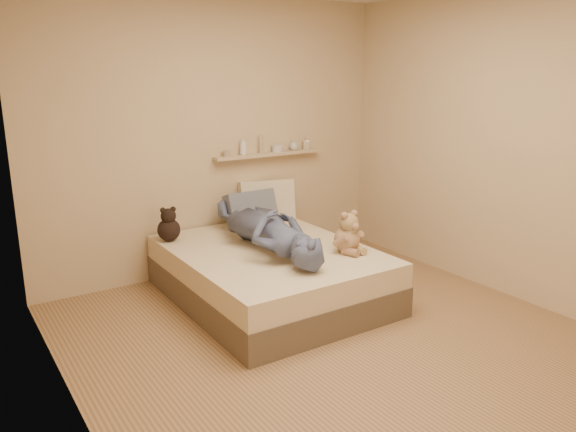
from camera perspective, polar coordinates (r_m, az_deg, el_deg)
room at (r=3.82m, az=5.36°, el=5.17°), size 3.80×3.80×3.80m
bed at (r=4.85m, az=-1.82°, el=-5.89°), size 1.50×1.90×0.45m
game_console at (r=4.29m, az=1.67°, el=-3.37°), size 0.17×0.08×0.06m
teddy_bear at (r=4.66m, az=6.15°, el=-1.96°), size 0.29×0.29×0.36m
dark_plush at (r=5.06m, az=-12.02°, el=-1.03°), size 0.20×0.20×0.31m
pillow_cream at (r=5.64m, az=-2.20°, el=1.60°), size 0.59×0.35×0.42m
pillow_grey at (r=5.40m, az=-3.75°, el=0.67°), size 0.51×0.26×0.37m
person at (r=4.71m, az=-1.97°, el=-1.32°), size 0.67×1.54×0.36m
wall_shelf at (r=5.66m, az=-1.95°, el=6.30°), size 1.20×0.12×0.03m
shelf_bottles at (r=5.68m, az=-1.46°, el=7.11°), size 1.00×0.12×0.19m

